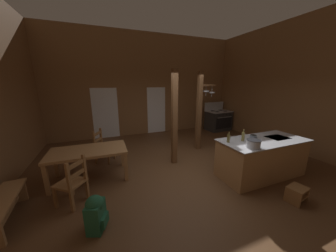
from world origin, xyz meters
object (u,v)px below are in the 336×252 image
(ladderback_chair_near_window, at_px, (103,147))
(backpack, at_px, (96,212))
(stockpot_on_counter, at_px, (253,144))
(bottle_tall_on_counter, at_px, (243,136))
(mixing_bowl_on_counter, at_px, (253,136))
(ladderback_chair_by_post, at_px, (72,183))
(kitchen_island, at_px, (261,157))
(dining_table, at_px, (89,153))
(bench_along_left_wall, at_px, (4,206))
(stove_range, at_px, (218,120))
(bottle_short_on_counter, at_px, (229,138))
(step_stool, at_px, (297,193))

(ladderback_chair_near_window, bearing_deg, backpack, -94.13)
(stockpot_on_counter, relative_size, bottle_tall_on_counter, 1.29)
(mixing_bowl_on_counter, bearing_deg, ladderback_chair_near_window, 149.83)
(ladderback_chair_by_post, height_order, stockpot_on_counter, stockpot_on_counter)
(kitchen_island, xyz_separation_m, stockpot_on_counter, (-0.66, -0.29, 0.55))
(mixing_bowl_on_counter, bearing_deg, dining_table, 163.26)
(bench_along_left_wall, relative_size, bottle_tall_on_counter, 4.54)
(stove_range, xyz_separation_m, backpack, (-5.48, -4.15, -0.17))
(bench_along_left_wall, height_order, bottle_short_on_counter, bottle_short_on_counter)
(step_stool, distance_m, dining_table, 4.47)
(stove_range, xyz_separation_m, step_stool, (-1.87, -4.87, -0.30))
(stockpot_on_counter, relative_size, bottle_short_on_counter, 1.42)
(stove_range, xyz_separation_m, ladderback_chair_near_window, (-5.30, -1.60, -0.03))
(bench_along_left_wall, distance_m, stockpot_on_counter, 4.64)
(ladderback_chair_by_post, relative_size, stockpot_on_counter, 2.66)
(ladderback_chair_near_window, distance_m, bottle_tall_on_counter, 3.79)
(stove_range, distance_m, bottle_tall_on_counter, 4.40)
(ladderback_chair_by_post, xyz_separation_m, bottle_short_on_counter, (3.26, -0.36, 0.58))
(bench_along_left_wall, bearing_deg, backpack, -27.30)
(kitchen_island, xyz_separation_m, mixing_bowl_on_counter, (-0.10, 0.22, 0.50))
(kitchen_island, bearing_deg, dining_table, 160.71)
(dining_table, height_order, bench_along_left_wall, dining_table)
(stockpot_on_counter, bearing_deg, kitchen_island, 23.81)
(mixing_bowl_on_counter, xyz_separation_m, bottle_tall_on_counter, (-0.45, -0.11, 0.08))
(mixing_bowl_on_counter, bearing_deg, bench_along_left_wall, 177.56)
(dining_table, height_order, bottle_short_on_counter, bottle_short_on_counter)
(mixing_bowl_on_counter, bearing_deg, kitchen_island, -66.73)
(ladderback_chair_near_window, xyz_separation_m, mixing_bowl_on_counter, (3.51, -2.04, 0.51))
(bench_along_left_wall, relative_size, mixing_bowl_on_counter, 7.41)
(backpack, height_order, bottle_tall_on_counter, bottle_tall_on_counter)
(stove_range, bearing_deg, ladderback_chair_by_post, -150.30)
(ladderback_chair_by_post, height_order, bench_along_left_wall, ladderback_chair_by_post)
(step_stool, height_order, bottle_tall_on_counter, bottle_tall_on_counter)
(bench_along_left_wall, xyz_separation_m, mixing_bowl_on_counter, (5.10, -0.22, 0.66))
(mixing_bowl_on_counter, bearing_deg, stockpot_on_counter, -137.73)
(dining_table, bearing_deg, ladderback_chair_near_window, 70.23)
(stockpot_on_counter, distance_m, bottle_short_on_counter, 0.52)
(bench_along_left_wall, bearing_deg, mixing_bowl_on_counter, -2.44)
(dining_table, bearing_deg, bottle_tall_on_counter, -20.45)
(ladderback_chair_near_window, relative_size, backpack, 1.59)
(stove_range, relative_size, stockpot_on_counter, 3.69)
(ladderback_chair_near_window, xyz_separation_m, bench_along_left_wall, (-1.58, -1.83, -0.15))
(ladderback_chair_near_window, xyz_separation_m, ladderback_chair_by_post, (-0.58, -1.75, 0.00))
(backpack, bearing_deg, step_stool, -11.32)
(step_stool, relative_size, dining_table, 0.23)
(stove_range, bearing_deg, dining_table, -156.08)
(bench_along_left_wall, distance_m, bottle_tall_on_counter, 4.72)
(bench_along_left_wall, xyz_separation_m, bottle_short_on_counter, (4.27, -0.28, 0.73))
(backpack, height_order, mixing_bowl_on_counter, mixing_bowl_on_counter)
(mixing_bowl_on_counter, relative_size, bottle_short_on_counter, 0.67)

